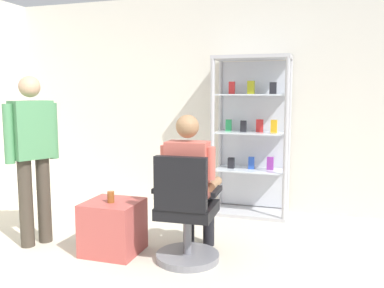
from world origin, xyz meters
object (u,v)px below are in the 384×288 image
at_px(office_chair, 186,219).
at_px(standing_customer, 33,150).
at_px(display_cabinet_main, 252,135).
at_px(storage_crate, 113,227).
at_px(tea_glass, 111,197).
at_px(seated_shopkeeper, 191,179).

relative_size(office_chair, standing_customer, 0.59).
bearing_deg(display_cabinet_main, storage_crate, -121.41).
relative_size(storage_crate, tea_glass, 4.70).
relative_size(display_cabinet_main, seated_shopkeeper, 1.47).
bearing_deg(tea_glass, seated_shopkeeper, 14.51).
distance_m(seated_shopkeeper, standing_customer, 1.56).
bearing_deg(standing_customer, seated_shopkeeper, 6.63).
height_order(office_chair, seated_shopkeeper, seated_shopkeeper).
relative_size(display_cabinet_main, tea_glass, 18.21).
relative_size(display_cabinet_main, standing_customer, 1.17).
distance_m(office_chair, tea_glass, 0.72).
bearing_deg(office_chair, standing_customer, -179.45).
bearing_deg(seated_shopkeeper, storage_crate, -168.36).
xyz_separation_m(office_chair, seated_shopkeeper, (-0.01, 0.16, 0.32)).
xyz_separation_m(tea_glass, standing_customer, (-0.83, 0.00, 0.40)).
distance_m(office_chair, storage_crate, 0.73).
xyz_separation_m(storage_crate, tea_glass, (0.00, -0.04, 0.29)).
bearing_deg(seated_shopkeeper, tea_glass, -165.49).
xyz_separation_m(office_chair, storage_crate, (-0.71, 0.02, -0.15)).
bearing_deg(tea_glass, display_cabinet_main, 59.25).
bearing_deg(tea_glass, standing_customer, 179.72).
bearing_deg(storage_crate, office_chair, -1.40).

